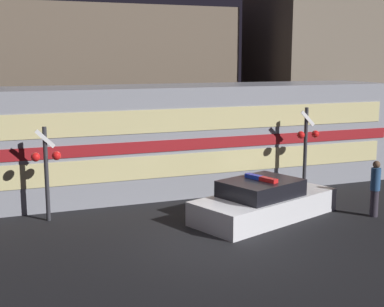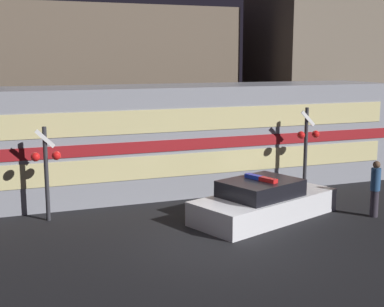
% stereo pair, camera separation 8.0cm
% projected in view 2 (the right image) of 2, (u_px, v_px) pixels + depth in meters
% --- Properties ---
extents(ground_plane, '(120.00, 120.00, 0.00)m').
position_uv_depth(ground_plane, '(220.00, 245.00, 13.94)').
color(ground_plane, black).
extents(train, '(20.14, 3.07, 3.83)m').
position_uv_depth(train, '(130.00, 141.00, 18.93)').
color(train, gray).
rests_on(train, ground_plane).
extents(police_car, '(5.05, 3.43, 1.32)m').
position_uv_depth(police_car, '(263.00, 202.00, 16.19)').
color(police_car, silver).
rests_on(police_car, ground_plane).
extents(pedestrian, '(0.29, 0.29, 1.74)m').
position_uv_depth(pedestrian, '(375.00, 188.00, 16.25)').
color(pedestrian, '#2D2833').
rests_on(pedestrian, ground_plane).
extents(crossing_signal_near, '(0.86, 0.34, 3.11)m').
position_uv_depth(crossing_signal_near, '(307.00, 144.00, 18.72)').
color(crossing_signal_near, '#2D2D33').
rests_on(crossing_signal_near, ground_plane).
extents(crossing_signal_far, '(0.86, 0.34, 2.83)m').
position_uv_depth(crossing_signal_far, '(46.00, 165.00, 15.68)').
color(crossing_signal_far, '#2D2D33').
rests_on(crossing_signal_far, ground_plane).
extents(building_left, '(11.19, 6.58, 7.20)m').
position_uv_depth(building_left, '(113.00, 81.00, 27.46)').
color(building_left, brown).
rests_on(building_left, ground_plane).
extents(building_center, '(11.05, 5.26, 10.05)m').
position_uv_depth(building_center, '(355.00, 54.00, 29.05)').
color(building_center, '#726656').
rests_on(building_center, ground_plane).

